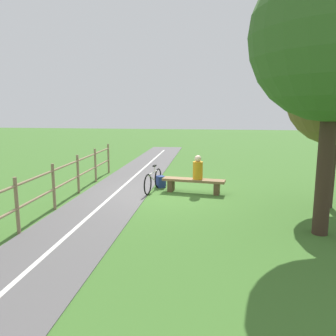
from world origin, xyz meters
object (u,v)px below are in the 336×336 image
(person_seated, at_px, (198,169))
(backpack, at_px, (161,182))
(tree_far_left, at_px, (336,37))
(bench, at_px, (194,183))
(bicycle, at_px, (153,180))

(person_seated, relative_size, backpack, 1.95)
(person_seated, bearing_deg, tree_far_left, 139.04)
(bench, bearing_deg, backpack, -18.60)
(bench, xyz_separation_m, person_seated, (-0.14, 0.02, 0.48))
(bench, relative_size, tree_far_left, 0.36)
(bicycle, distance_m, tree_far_left, 6.66)
(bench, distance_m, bicycle, 1.37)
(bench, distance_m, backpack, 1.35)
(tree_far_left, bearing_deg, bicycle, -36.28)
(bicycle, xyz_separation_m, tree_far_left, (-4.43, 3.25, 3.76))
(bench, relative_size, backpack, 5.16)
(person_seated, distance_m, backpack, 1.60)
(person_seated, distance_m, tree_far_left, 5.49)
(tree_far_left, bearing_deg, bench, -46.74)
(backpack, xyz_separation_m, tree_far_left, (-4.28, 3.84, 3.92))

